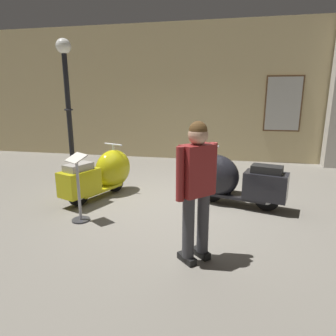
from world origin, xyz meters
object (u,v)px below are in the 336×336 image
(info_stanchion, at_px, (79,194))
(lamppost, at_px, (68,100))
(scooter_1, at_px, (230,179))
(visitor_0, at_px, (197,183))
(scooter_0, at_px, (104,173))

(info_stanchion, bearing_deg, lamppost, 121.31)
(scooter_1, xyz_separation_m, visitor_0, (-0.40, -1.98, 0.49))
(visitor_0, distance_m, info_stanchion, 2.11)
(scooter_0, bearing_deg, info_stanchion, -153.56)
(info_stanchion, bearing_deg, scooter_1, 27.92)
(lamppost, height_order, visitor_0, lamppost)
(info_stanchion, bearing_deg, scooter_0, 95.35)
(scooter_0, bearing_deg, visitor_0, -113.27)
(lamppost, bearing_deg, visitor_0, -42.08)
(lamppost, xyz_separation_m, info_stanchion, (1.28, -2.11, -1.39))
(lamppost, bearing_deg, scooter_0, -37.73)
(scooter_1, relative_size, lamppost, 0.56)
(lamppost, height_order, info_stanchion, lamppost)
(visitor_0, bearing_deg, lamppost, 2.29)
(info_stanchion, bearing_deg, visitor_0, -21.92)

